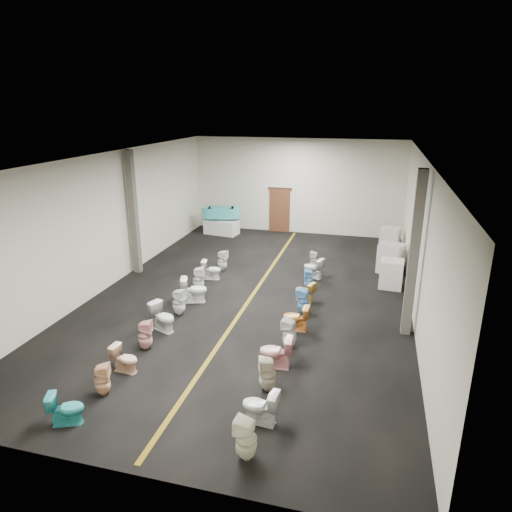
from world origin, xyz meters
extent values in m
plane|color=black|center=(0.00, 0.00, 0.00)|extent=(16.00, 16.00, 0.00)
plane|color=black|center=(0.00, 0.00, 4.50)|extent=(16.00, 16.00, 0.00)
plane|color=beige|center=(0.00, 8.00, 2.25)|extent=(10.00, 0.00, 10.00)
plane|color=beige|center=(0.00, -8.00, 2.25)|extent=(10.00, 0.00, 10.00)
plane|color=beige|center=(-5.00, 0.00, 2.25)|extent=(0.00, 16.00, 16.00)
plane|color=beige|center=(5.00, 0.00, 2.25)|extent=(0.00, 16.00, 16.00)
cube|color=#7D5D12|center=(0.00, 0.00, 0.00)|extent=(0.12, 15.60, 0.01)
cube|color=#562D19|center=(-0.80, 7.94, 1.05)|extent=(1.00, 0.10, 2.10)
cube|color=#331C11|center=(-0.80, 7.95, 2.12)|extent=(1.15, 0.08, 0.10)
cube|color=#59544C|center=(-4.75, 1.00, 2.25)|extent=(0.25, 0.25, 4.50)
cube|color=#59544C|center=(4.75, -1.50, 2.25)|extent=(0.25, 0.25, 4.50)
cube|color=white|center=(-3.41, 6.76, 0.35)|extent=(1.69, 1.03, 0.70)
cube|color=#3EB5B4|center=(-3.41, 6.76, 1.05)|extent=(1.33, 0.94, 0.50)
cylinder|color=#3EB5B4|center=(-3.99, 6.61, 1.05)|extent=(0.66, 0.66, 0.50)
cylinder|color=#3EB5B4|center=(-2.83, 6.91, 1.05)|extent=(0.66, 0.66, 0.50)
cube|color=teal|center=(-3.41, 6.76, 1.25)|extent=(1.08, 0.69, 0.20)
cube|color=silver|center=(4.40, 1.83, 0.48)|extent=(0.80, 0.80, 0.97)
cube|color=silver|center=(4.40, 3.34, 0.55)|extent=(1.03, 1.03, 1.10)
cube|color=white|center=(4.40, 4.21, 0.42)|extent=(0.77, 0.77, 0.84)
cube|color=silver|center=(4.40, 5.83, 0.54)|extent=(0.89, 0.89, 1.08)
imported|color=teal|center=(-1.86, -7.13, 0.35)|extent=(0.77, 0.62, 0.69)
imported|color=#EEB488|center=(-1.71, -6.13, 0.37)|extent=(0.43, 0.43, 0.75)
imported|color=beige|center=(-1.71, -5.18, 0.33)|extent=(0.68, 0.43, 0.66)
imported|color=#DEA09B|center=(-1.74, -4.14, 0.40)|extent=(0.43, 0.43, 0.81)
imported|color=silver|center=(-1.76, -3.06, 0.40)|extent=(0.89, 0.71, 0.80)
imported|color=white|center=(-1.73, -2.06, 0.42)|extent=(0.47, 0.46, 0.84)
imported|color=white|center=(-1.65, -1.05, 0.41)|extent=(0.91, 0.69, 0.83)
imported|color=white|center=(-1.86, -0.16, 0.42)|extent=(0.46, 0.46, 0.84)
imported|color=white|center=(-1.81, 0.98, 0.35)|extent=(0.73, 0.49, 0.70)
imported|color=white|center=(-1.71, 1.89, 0.40)|extent=(0.44, 0.43, 0.80)
imported|color=beige|center=(1.81, -7.15, 0.42)|extent=(0.42, 0.41, 0.85)
imported|color=silver|center=(1.80, -6.15, 0.38)|extent=(0.77, 0.48, 0.75)
imported|color=beige|center=(1.69, -5.06, 0.41)|extent=(0.48, 0.47, 0.82)
imported|color=#F6AAAD|center=(1.67, -4.10, 0.40)|extent=(0.82, 0.50, 0.80)
imported|color=silver|center=(1.81, -3.09, 0.40)|extent=(0.44, 0.44, 0.80)
imported|color=gold|center=(1.80, -2.12, 0.37)|extent=(0.73, 0.42, 0.74)
imported|color=#6EB1E5|center=(1.83, -1.01, 0.40)|extent=(0.43, 0.43, 0.81)
imported|color=gold|center=(1.73, -0.09, 0.33)|extent=(0.74, 0.57, 0.66)
imported|color=#6AAFE5|center=(1.72, 0.92, 0.35)|extent=(0.39, 0.38, 0.70)
imported|color=silver|center=(1.70, 2.04, 0.38)|extent=(0.84, 0.64, 0.76)
imported|color=beige|center=(1.61, 2.99, 0.34)|extent=(0.32, 0.32, 0.69)
camera|label=1|loc=(3.64, -13.44, 6.00)|focal=32.00mm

